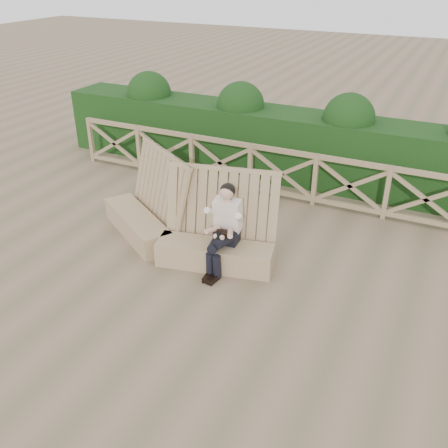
% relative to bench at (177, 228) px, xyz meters
% --- Properties ---
extents(ground, '(60.00, 60.00, 0.00)m').
position_rel_bench_xyz_m(ground, '(0.91, -0.76, -0.39)').
color(ground, brown).
rests_on(ground, ground).
extents(bench, '(3.68, 1.69, 1.55)m').
position_rel_bench_xyz_m(bench, '(0.00, 0.00, 0.00)').
color(bench, '#88704E').
rests_on(bench, ground).
extents(woman, '(0.45, 0.93, 1.45)m').
position_rel_bench_xyz_m(woman, '(1.00, -0.17, 0.37)').
color(woman, black).
rests_on(woman, ground).
extents(guardrail, '(10.10, 0.09, 1.10)m').
position_rel_bench_xyz_m(guardrail, '(0.91, 2.74, 0.17)').
color(guardrail, olive).
rests_on(guardrail, ground).
extents(hedge, '(12.00, 1.20, 1.50)m').
position_rel_bench_xyz_m(hedge, '(0.91, 3.94, 0.36)').
color(hedge, black).
rests_on(hedge, ground).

